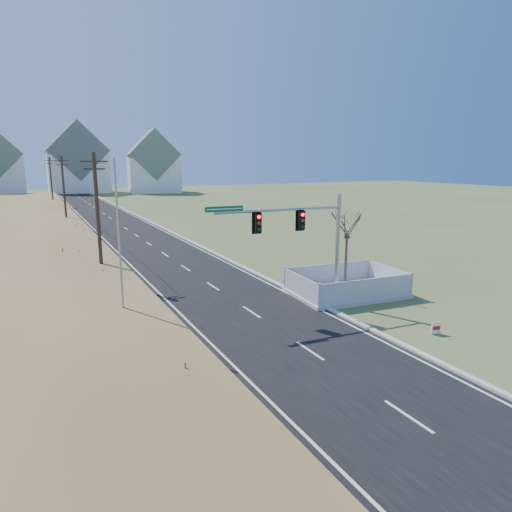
{
  "coord_description": "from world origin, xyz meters",
  "views": [
    {
      "loc": [
        -10.78,
        -18.11,
        8.49
      ],
      "look_at": [
        0.02,
        3.48,
        3.4
      ],
      "focal_mm": 32.0,
      "sensor_mm": 36.0,
      "label": 1
    }
  ],
  "objects_px": {
    "open_sign": "(436,328)",
    "bare_tree": "(347,223)",
    "traffic_signal_mast": "(310,239)",
    "fence_enclosure": "(346,290)",
    "flagpole": "(121,266)"
  },
  "relations": [
    {
      "from": "fence_enclosure",
      "to": "flagpole",
      "type": "bearing_deg",
      "value": -174.76
    },
    {
      "from": "flagpole",
      "to": "fence_enclosure",
      "type": "bearing_deg",
      "value": 1.07
    },
    {
      "from": "bare_tree",
      "to": "open_sign",
      "type": "bearing_deg",
      "value": -94.03
    },
    {
      "from": "traffic_signal_mast",
      "to": "fence_enclosure",
      "type": "relative_size",
      "value": 1.15
    },
    {
      "from": "traffic_signal_mast",
      "to": "flagpole",
      "type": "distance_m",
      "value": 10.42
    },
    {
      "from": "fence_enclosure",
      "to": "traffic_signal_mast",
      "type": "bearing_deg",
      "value": -156.77
    },
    {
      "from": "flagpole",
      "to": "traffic_signal_mast",
      "type": "bearing_deg",
      "value": -5.52
    },
    {
      "from": "flagpole",
      "to": "open_sign",
      "type": "bearing_deg",
      "value": -27.73
    },
    {
      "from": "flagpole",
      "to": "bare_tree",
      "type": "distance_m",
      "value": 14.41
    },
    {
      "from": "flagpole",
      "to": "bare_tree",
      "type": "xyz_separation_m",
      "value": [
        14.35,
        0.84,
        1.12
      ]
    },
    {
      "from": "fence_enclosure",
      "to": "open_sign",
      "type": "relative_size",
      "value": 11.38
    },
    {
      "from": "open_sign",
      "to": "bare_tree",
      "type": "height_order",
      "value": "bare_tree"
    },
    {
      "from": "traffic_signal_mast",
      "to": "fence_enclosure",
      "type": "xyz_separation_m",
      "value": [
        3.65,
        1.26,
        -3.81
      ]
    },
    {
      "from": "traffic_signal_mast",
      "to": "flagpole",
      "type": "bearing_deg",
      "value": 177.5
    },
    {
      "from": "flagpole",
      "to": "bare_tree",
      "type": "relative_size",
      "value": 1.52
    }
  ]
}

